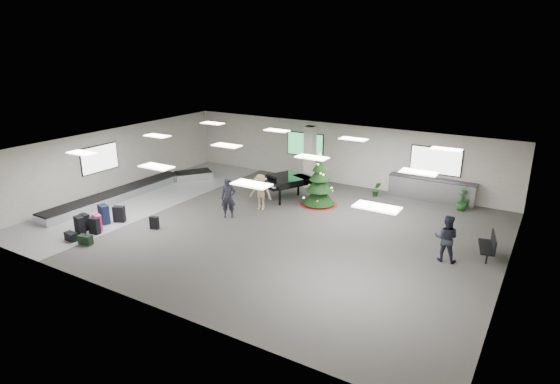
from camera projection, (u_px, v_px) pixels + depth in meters
The scene contains 21 objects.
ground at pixel (268, 225), 19.46m from camera, with size 18.00×18.00×0.00m, color #3A3935.
room_envelope at pixel (268, 166), 19.47m from camera, with size 18.02×14.02×3.21m.
baggage_carousel at pixel (134, 191), 23.19m from camera, with size 2.28×9.71×0.43m.
service_counter at pixel (431, 190), 22.24m from camera, with size 4.05×0.65×1.08m.
suitcase_0 at pixel (85, 222), 18.89m from camera, with size 0.45×0.28×0.68m.
suitcase_1 at pixel (94, 226), 18.48m from camera, with size 0.45×0.28×0.68m.
pink_suitcase at pixel (97, 222), 18.81m from camera, with size 0.48×0.36×0.69m.
suitcase_3 at pixel (154, 223), 18.98m from camera, with size 0.39×0.29×0.54m.
navy_suitcase at pixel (104, 214), 19.50m from camera, with size 0.60×0.46×0.84m.
suitcase_5 at pixel (80, 225), 18.47m from camera, with size 0.52×0.36×0.74m.
green_duffel at pixel (85, 240), 17.57m from camera, with size 0.57×0.36×0.37m.
suitcase_8 at pixel (119, 214), 19.68m from camera, with size 0.54×0.45×0.71m.
black_duffel at pixel (71, 237), 17.88m from camera, with size 0.53×0.32×0.35m.
christmas_tree at pixel (319, 187), 21.55m from camera, with size 1.78×1.78×2.54m.
grand_piano at pixel (284, 181), 22.43m from camera, with size 2.45×2.71×1.27m.
bench at pixel (489, 245), 16.37m from camera, with size 0.75×1.46×0.88m.
traveler_a at pixel (228, 198), 20.03m from camera, with size 0.63×0.42×1.73m, color black.
traveler_b at pixel (261, 192), 20.96m from camera, with size 1.07×0.61×1.65m, color #9B8660.
traveler_bench at pixel (446, 238), 16.06m from camera, with size 0.82×0.64×1.68m, color black.
potted_plant_left at pixel (376, 189), 22.88m from camera, with size 0.41×0.33×0.75m, color #133B17.
potted_plant_right at pixel (462, 202), 20.98m from camera, with size 0.47×0.47×0.83m, color #133B17.
Camera 1 is at (9.80, -15.21, 7.32)m, focal length 30.00 mm.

